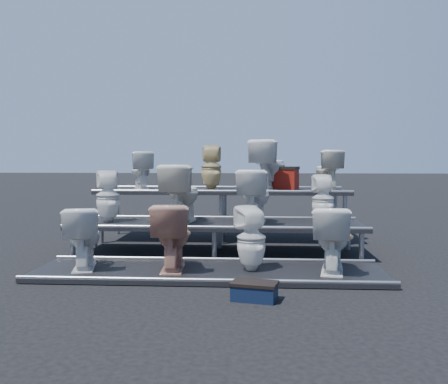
# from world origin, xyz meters

# --- Properties ---
(ground) EXTENTS (80.00, 80.00, 0.00)m
(ground) POSITION_xyz_m (0.00, 0.00, 0.00)
(ground) COLOR black
(ground) RESTS_ON ground
(tier_front) EXTENTS (4.20, 1.20, 0.06)m
(tier_front) POSITION_xyz_m (0.00, -1.30, 0.03)
(tier_front) COLOR black
(tier_front) RESTS_ON ground
(tier_mid) EXTENTS (4.20, 1.20, 0.46)m
(tier_mid) POSITION_xyz_m (0.00, 0.00, 0.23)
(tier_mid) COLOR black
(tier_mid) RESTS_ON ground
(tier_back) EXTENTS (4.20, 1.20, 0.86)m
(tier_back) POSITION_xyz_m (0.00, 1.30, 0.43)
(tier_back) COLOR black
(tier_back) RESTS_ON ground
(toilet_0) EXTENTS (0.58, 0.82, 0.75)m
(toilet_0) POSITION_xyz_m (-1.54, -1.30, 0.44)
(toilet_0) COLOR white
(toilet_0) RESTS_ON tier_front
(toilet_1) EXTENTS (0.50, 0.81, 0.80)m
(toilet_1) POSITION_xyz_m (-0.44, -1.30, 0.46)
(toilet_1) COLOR tan
(toilet_1) RESTS_ON tier_front
(toilet_2) EXTENTS (0.46, 0.46, 0.77)m
(toilet_2) POSITION_xyz_m (0.51, -1.30, 0.45)
(toilet_2) COLOR white
(toilet_2) RESTS_ON tier_front
(toilet_3) EXTENTS (0.56, 0.83, 0.78)m
(toilet_3) POSITION_xyz_m (1.46, -1.30, 0.45)
(toilet_3) COLOR white
(toilet_3) RESTS_ON tier_front
(toilet_4) EXTENTS (0.44, 0.44, 0.76)m
(toilet_4) POSITION_xyz_m (-1.61, 0.00, 0.84)
(toilet_4) COLOR white
(toilet_4) RESTS_ON tier_mid
(toilet_5) EXTENTS (0.58, 0.89, 0.85)m
(toilet_5) POSITION_xyz_m (-0.52, 0.00, 0.88)
(toilet_5) COLOR silver
(toilet_5) RESTS_ON tier_mid
(toilet_6) EXTENTS (0.54, 0.82, 0.78)m
(toilet_6) POSITION_xyz_m (0.55, 0.00, 0.85)
(toilet_6) COLOR white
(toilet_6) RESTS_ON tier_mid
(toilet_7) EXTENTS (0.33, 0.34, 0.71)m
(toilet_7) POSITION_xyz_m (1.53, 0.00, 0.81)
(toilet_7) COLOR white
(toilet_7) RESTS_ON tier_mid
(toilet_8) EXTENTS (0.57, 0.73, 0.65)m
(toilet_8) POSITION_xyz_m (-1.42, 1.30, 1.19)
(toilet_8) COLOR white
(toilet_8) RESTS_ON tier_back
(toilet_9) EXTENTS (0.36, 0.37, 0.77)m
(toilet_9) POSITION_xyz_m (-0.20, 1.30, 1.24)
(toilet_9) COLOR #D0BB80
(toilet_9) RESTS_ON tier_back
(toilet_10) EXTENTS (0.75, 0.94, 0.84)m
(toilet_10) POSITION_xyz_m (0.79, 1.30, 1.28)
(toilet_10) COLOR white
(toilet_10) RESTS_ON tier_back
(toilet_11) EXTENTS (0.50, 0.72, 0.67)m
(toilet_11) POSITION_xyz_m (1.76, 1.30, 1.20)
(toilet_11) COLOR silver
(toilet_11) RESTS_ON tier_back
(red_crate) EXTENTS (0.57, 0.51, 0.35)m
(red_crate) POSITION_xyz_m (1.03, 1.41, 1.03)
(red_crate) COLOR maroon
(red_crate) RESTS_ON tier_back
(step_stool) EXTENTS (0.47, 0.35, 0.15)m
(step_stool) POSITION_xyz_m (0.55, -2.35, 0.08)
(step_stool) COLOR black
(step_stool) RESTS_ON ground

